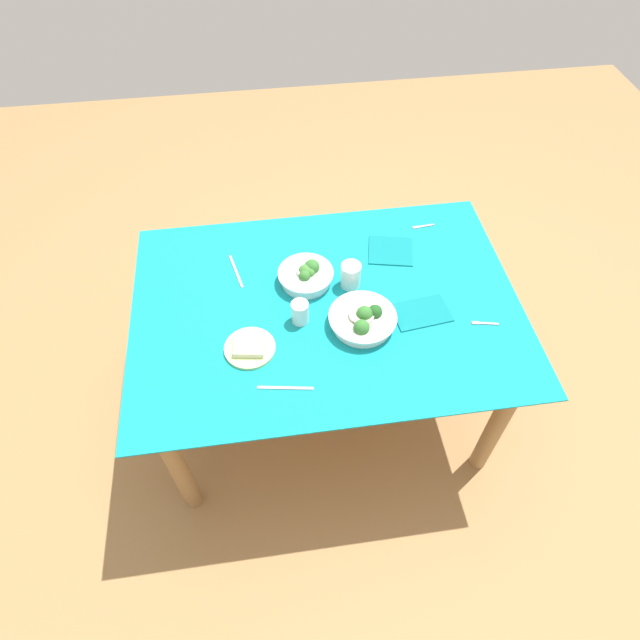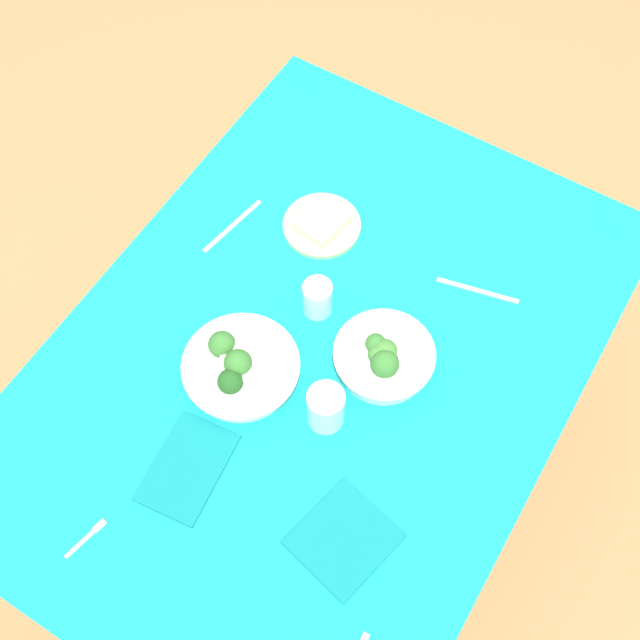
{
  "view_description": "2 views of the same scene",
  "coord_description": "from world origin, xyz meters",
  "px_view_note": "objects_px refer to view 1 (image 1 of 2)",
  "views": [
    {
      "loc": [
        0.21,
        1.31,
        2.25
      ],
      "look_at": [
        0.04,
        0.09,
        0.72
      ],
      "focal_mm": 30.07,
      "sensor_mm": 36.0,
      "label": 1
    },
    {
      "loc": [
        -0.7,
        -0.44,
        2.37
      ],
      "look_at": [
        0.08,
        0.03,
        0.72
      ],
      "focal_mm": 48.34,
      "sensor_mm": 36.0,
      "label": 2
    }
  ],
  "objects_px": {
    "water_glass_side": "(351,275)",
    "table_knife_left": "(285,388)",
    "table_knife_right": "(236,271)",
    "napkin_folded_upper": "(421,313)",
    "broccoli_bowl_far": "(363,320)",
    "fork_by_near_bowl": "(484,323)",
    "napkin_folded_lower": "(390,251)",
    "water_glass_center": "(300,312)",
    "bread_side_plate": "(250,347)",
    "broccoli_bowl_near": "(306,275)",
    "fork_by_far_bowl": "(422,226)"
  },
  "relations": [
    {
      "from": "broccoli_bowl_near",
      "to": "water_glass_center",
      "type": "distance_m",
      "value": 0.2
    },
    {
      "from": "water_glass_side",
      "to": "napkin_folded_lower",
      "type": "height_order",
      "value": "water_glass_side"
    },
    {
      "from": "broccoli_bowl_near",
      "to": "table_knife_left",
      "type": "distance_m",
      "value": 0.5
    },
    {
      "from": "broccoli_bowl_far",
      "to": "fork_by_near_bowl",
      "type": "xyz_separation_m",
      "value": [
        -0.45,
        0.06,
        -0.03
      ]
    },
    {
      "from": "table_knife_left",
      "to": "napkin_folded_upper",
      "type": "xyz_separation_m",
      "value": [
        -0.54,
        -0.26,
        0.0
      ]
    },
    {
      "from": "broccoli_bowl_far",
      "to": "napkin_folded_upper",
      "type": "distance_m",
      "value": 0.23
    },
    {
      "from": "fork_by_near_bowl",
      "to": "napkin_folded_upper",
      "type": "xyz_separation_m",
      "value": [
        0.22,
        -0.08,
        0.0
      ]
    },
    {
      "from": "fork_by_near_bowl",
      "to": "table_knife_right",
      "type": "distance_m",
      "value": 0.98
    },
    {
      "from": "water_glass_side",
      "to": "fork_by_far_bowl",
      "type": "bearing_deg",
      "value": -141.68
    },
    {
      "from": "broccoli_bowl_far",
      "to": "table_knife_right",
      "type": "height_order",
      "value": "broccoli_bowl_far"
    },
    {
      "from": "bread_side_plate",
      "to": "table_knife_right",
      "type": "bearing_deg",
      "value": -85.09
    },
    {
      "from": "fork_by_near_bowl",
      "to": "napkin_folded_upper",
      "type": "distance_m",
      "value": 0.23
    },
    {
      "from": "water_glass_center",
      "to": "table_knife_right",
      "type": "relative_size",
      "value": 0.48
    },
    {
      "from": "bread_side_plate",
      "to": "table_knife_right",
      "type": "height_order",
      "value": "bread_side_plate"
    },
    {
      "from": "table_knife_right",
      "to": "water_glass_center",
      "type": "bearing_deg",
      "value": 25.62
    },
    {
      "from": "fork_by_far_bowl",
      "to": "napkin_folded_lower",
      "type": "bearing_deg",
      "value": 32.24
    },
    {
      "from": "table_knife_right",
      "to": "napkin_folded_upper",
      "type": "relative_size",
      "value": 0.9
    },
    {
      "from": "water_glass_side",
      "to": "table_knife_left",
      "type": "xyz_separation_m",
      "value": [
        0.3,
        0.44,
        -0.05
      ]
    },
    {
      "from": "bread_side_plate",
      "to": "water_glass_center",
      "type": "xyz_separation_m",
      "value": [
        -0.19,
        -0.11,
        0.03
      ]
    },
    {
      "from": "water_glass_side",
      "to": "table_knife_left",
      "type": "relative_size",
      "value": 0.55
    },
    {
      "from": "water_glass_center",
      "to": "napkin_folded_upper",
      "type": "relative_size",
      "value": 0.43
    },
    {
      "from": "water_glass_side",
      "to": "napkin_folded_upper",
      "type": "bearing_deg",
      "value": 142.87
    },
    {
      "from": "napkin_folded_lower",
      "to": "water_glass_center",
      "type": "bearing_deg",
      "value": 37.22
    },
    {
      "from": "water_glass_side",
      "to": "napkin_folded_lower",
      "type": "relative_size",
      "value": 0.58
    },
    {
      "from": "water_glass_center",
      "to": "broccoli_bowl_near",
      "type": "bearing_deg",
      "value": -103.65
    },
    {
      "from": "bread_side_plate",
      "to": "water_glass_side",
      "type": "xyz_separation_m",
      "value": [
        -0.41,
        -0.26,
        0.04
      ]
    },
    {
      "from": "broccoli_bowl_near",
      "to": "table_knife_left",
      "type": "height_order",
      "value": "broccoli_bowl_near"
    },
    {
      "from": "table_knife_left",
      "to": "fork_by_far_bowl",
      "type": "bearing_deg",
      "value": -123.1
    },
    {
      "from": "broccoli_bowl_near",
      "to": "fork_by_far_bowl",
      "type": "bearing_deg",
      "value": -154.97
    },
    {
      "from": "broccoli_bowl_near",
      "to": "table_knife_left",
      "type": "relative_size",
      "value": 1.14
    },
    {
      "from": "broccoli_bowl_far",
      "to": "table_knife_right",
      "type": "bearing_deg",
      "value": -36.87
    },
    {
      "from": "water_glass_side",
      "to": "napkin_folded_upper",
      "type": "relative_size",
      "value": 0.5
    },
    {
      "from": "water_glass_center",
      "to": "water_glass_side",
      "type": "relative_size",
      "value": 0.87
    },
    {
      "from": "broccoli_bowl_far",
      "to": "broccoli_bowl_near",
      "type": "xyz_separation_m",
      "value": [
        0.18,
        -0.25,
        0.0
      ]
    },
    {
      "from": "water_glass_center",
      "to": "fork_by_near_bowl",
      "type": "distance_m",
      "value": 0.68
    },
    {
      "from": "napkin_folded_lower",
      "to": "water_glass_side",
      "type": "bearing_deg",
      "value": 39.21
    },
    {
      "from": "water_glass_center",
      "to": "table_knife_left",
      "type": "relative_size",
      "value": 0.48
    },
    {
      "from": "bread_side_plate",
      "to": "water_glass_side",
      "type": "distance_m",
      "value": 0.49
    },
    {
      "from": "broccoli_bowl_near",
      "to": "fork_by_far_bowl",
      "type": "xyz_separation_m",
      "value": [
        -0.54,
        -0.25,
        -0.03
      ]
    },
    {
      "from": "broccoli_bowl_near",
      "to": "napkin_folded_lower",
      "type": "distance_m",
      "value": 0.39
    },
    {
      "from": "water_glass_side",
      "to": "broccoli_bowl_far",
      "type": "bearing_deg",
      "value": 92.83
    },
    {
      "from": "table_knife_left",
      "to": "fork_by_near_bowl",
      "type": "bearing_deg",
      "value": -157.55
    },
    {
      "from": "bread_side_plate",
      "to": "napkin_folded_lower",
      "type": "distance_m",
      "value": 0.74
    },
    {
      "from": "broccoli_bowl_far",
      "to": "water_glass_side",
      "type": "relative_size",
      "value": 2.39
    },
    {
      "from": "fork_by_near_bowl",
      "to": "napkin_folded_lower",
      "type": "distance_m",
      "value": 0.5
    },
    {
      "from": "broccoli_bowl_far",
      "to": "water_glass_side",
      "type": "distance_m",
      "value": 0.21
    },
    {
      "from": "broccoli_bowl_far",
      "to": "bread_side_plate",
      "type": "xyz_separation_m",
      "value": [
        0.42,
        0.05,
        -0.02
      ]
    },
    {
      "from": "napkin_folded_lower",
      "to": "bread_side_plate",
      "type": "bearing_deg",
      "value": 34.77
    },
    {
      "from": "bread_side_plate",
      "to": "table_knife_right",
      "type": "distance_m",
      "value": 0.39
    },
    {
      "from": "water_glass_side",
      "to": "table_knife_right",
      "type": "relative_size",
      "value": 0.55
    }
  ]
}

